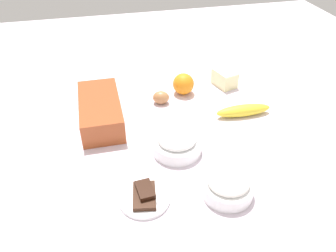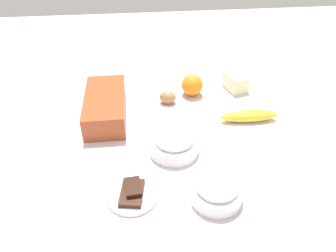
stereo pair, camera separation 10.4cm
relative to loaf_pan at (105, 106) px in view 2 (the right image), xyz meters
name	(u,v)px [view 2 (the right image)]	position (x,y,z in m)	size (l,w,h in m)	color
ground_plane	(168,139)	(-0.13, -0.20, -0.05)	(2.40, 2.40, 0.02)	silver
loaf_pan	(105,106)	(0.00, 0.00, 0.00)	(0.28, 0.13, 0.08)	#9E4723
flour_bowl	(217,190)	(-0.40, -0.29, -0.01)	(0.13, 0.13, 0.07)	white
sugar_bowl	(174,143)	(-0.21, -0.21, -0.01)	(0.15, 0.15, 0.07)	white
banana	(249,116)	(-0.08, -0.47, -0.02)	(0.19, 0.04, 0.04)	yellow
orange_fruit	(192,85)	(0.11, -0.31, 0.00)	(0.08, 0.08, 0.08)	orange
butter_block	(236,82)	(0.13, -0.48, -0.01)	(0.09, 0.06, 0.06)	#F4EDB2
egg_near_butter	(168,97)	(0.06, -0.22, -0.02)	(0.05, 0.05, 0.06)	#B27848
chocolate_plate	(132,194)	(-0.37, -0.08, -0.03)	(0.13, 0.13, 0.03)	white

